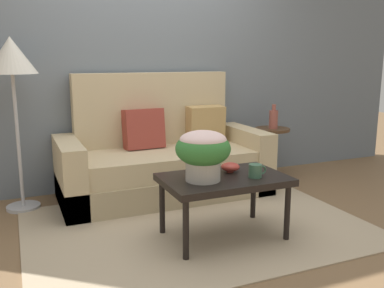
{
  "coord_description": "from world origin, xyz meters",
  "views": [
    {
      "loc": [
        -1.26,
        -2.95,
        1.3
      ],
      "look_at": [
        0.08,
        0.18,
        0.6
      ],
      "focal_mm": 39.52,
      "sensor_mm": 36.0,
      "label": 1
    }
  ],
  "objects_px": {
    "potted_plant": "(203,150)",
    "coffee_mug": "(256,171)",
    "couch": "(163,160)",
    "coffee_table": "(224,183)",
    "snack_bowl": "(230,167)",
    "table_vase": "(273,119)",
    "side_table": "(272,143)",
    "floor_lamp": "(12,64)"
  },
  "relations": [
    {
      "from": "couch",
      "to": "table_vase",
      "type": "relative_size",
      "value": 7.42
    },
    {
      "from": "couch",
      "to": "snack_bowl",
      "type": "distance_m",
      "value": 1.08
    },
    {
      "from": "potted_plant",
      "to": "table_vase",
      "type": "height_order",
      "value": "potted_plant"
    },
    {
      "from": "coffee_mug",
      "to": "table_vase",
      "type": "height_order",
      "value": "table_vase"
    },
    {
      "from": "coffee_table",
      "to": "potted_plant",
      "type": "distance_m",
      "value": 0.32
    },
    {
      "from": "floor_lamp",
      "to": "potted_plant",
      "type": "bearing_deg",
      "value": -47.29
    },
    {
      "from": "couch",
      "to": "potted_plant",
      "type": "distance_m",
      "value": 1.23
    },
    {
      "from": "potted_plant",
      "to": "snack_bowl",
      "type": "relative_size",
      "value": 2.71
    },
    {
      "from": "couch",
      "to": "floor_lamp",
      "type": "relative_size",
      "value": 1.32
    },
    {
      "from": "side_table",
      "to": "snack_bowl",
      "type": "height_order",
      "value": "side_table"
    },
    {
      "from": "couch",
      "to": "side_table",
      "type": "height_order",
      "value": "couch"
    },
    {
      "from": "potted_plant",
      "to": "coffee_mug",
      "type": "xyz_separation_m",
      "value": [
        0.38,
        -0.08,
        -0.17
      ]
    },
    {
      "from": "snack_bowl",
      "to": "table_vase",
      "type": "height_order",
      "value": "table_vase"
    },
    {
      "from": "couch",
      "to": "coffee_table",
      "type": "relative_size",
      "value": 2.19
    },
    {
      "from": "snack_bowl",
      "to": "side_table",
      "type": "bearing_deg",
      "value": 45.22
    },
    {
      "from": "floor_lamp",
      "to": "table_vase",
      "type": "xyz_separation_m",
      "value": [
        2.56,
        -0.02,
        -0.6
      ]
    },
    {
      "from": "floor_lamp",
      "to": "coffee_mug",
      "type": "bearing_deg",
      "value": -40.95
    },
    {
      "from": "couch",
      "to": "table_vase",
      "type": "bearing_deg",
      "value": 2.79
    },
    {
      "from": "potted_plant",
      "to": "snack_bowl",
      "type": "xyz_separation_m",
      "value": [
        0.28,
        0.12,
        -0.18
      ]
    },
    {
      "from": "coffee_table",
      "to": "floor_lamp",
      "type": "xyz_separation_m",
      "value": [
        -1.34,
        1.23,
        0.84
      ]
    },
    {
      "from": "coffee_table",
      "to": "side_table",
      "type": "bearing_deg",
      "value": 45.01
    },
    {
      "from": "couch",
      "to": "floor_lamp",
      "type": "distance_m",
      "value": 1.57
    },
    {
      "from": "side_table",
      "to": "potted_plant",
      "type": "bearing_deg",
      "value": -138.24
    },
    {
      "from": "coffee_table",
      "to": "table_vase",
      "type": "height_order",
      "value": "table_vase"
    },
    {
      "from": "coffee_mug",
      "to": "table_vase",
      "type": "bearing_deg",
      "value": 52.02
    },
    {
      "from": "coffee_table",
      "to": "table_vase",
      "type": "relative_size",
      "value": 3.4
    },
    {
      "from": "potted_plant",
      "to": "snack_bowl",
      "type": "height_order",
      "value": "potted_plant"
    },
    {
      "from": "couch",
      "to": "potted_plant",
      "type": "bearing_deg",
      "value": -95.49
    },
    {
      "from": "coffee_table",
      "to": "potted_plant",
      "type": "height_order",
      "value": "potted_plant"
    },
    {
      "from": "coffee_mug",
      "to": "snack_bowl",
      "type": "bearing_deg",
      "value": 115.64
    },
    {
      "from": "floor_lamp",
      "to": "potted_plant",
      "type": "distance_m",
      "value": 1.8
    },
    {
      "from": "coffee_mug",
      "to": "coffee_table",
      "type": "bearing_deg",
      "value": 151.05
    },
    {
      "from": "coffee_table",
      "to": "coffee_mug",
      "type": "distance_m",
      "value": 0.24
    },
    {
      "from": "coffee_mug",
      "to": "snack_bowl",
      "type": "height_order",
      "value": "coffee_mug"
    },
    {
      "from": "couch",
      "to": "coffee_table",
      "type": "xyz_separation_m",
      "value": [
        0.07,
        -1.14,
        0.08
      ]
    },
    {
      "from": "couch",
      "to": "potted_plant",
      "type": "xyz_separation_m",
      "value": [
        -0.11,
        -1.17,
        0.34
      ]
    },
    {
      "from": "floor_lamp",
      "to": "potted_plant",
      "type": "height_order",
      "value": "floor_lamp"
    },
    {
      "from": "couch",
      "to": "snack_bowl",
      "type": "xyz_separation_m",
      "value": [
        0.17,
        -1.05,
        0.17
      ]
    },
    {
      "from": "side_table",
      "to": "snack_bowl",
      "type": "xyz_separation_m",
      "value": [
        -1.12,
        -1.13,
        0.12
      ]
    },
    {
      "from": "potted_plant",
      "to": "coffee_mug",
      "type": "height_order",
      "value": "potted_plant"
    },
    {
      "from": "coffee_table",
      "to": "snack_bowl",
      "type": "xyz_separation_m",
      "value": [
        0.1,
        0.09,
        0.09
      ]
    },
    {
      "from": "side_table",
      "to": "floor_lamp",
      "type": "distance_m",
      "value": 2.71
    }
  ]
}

